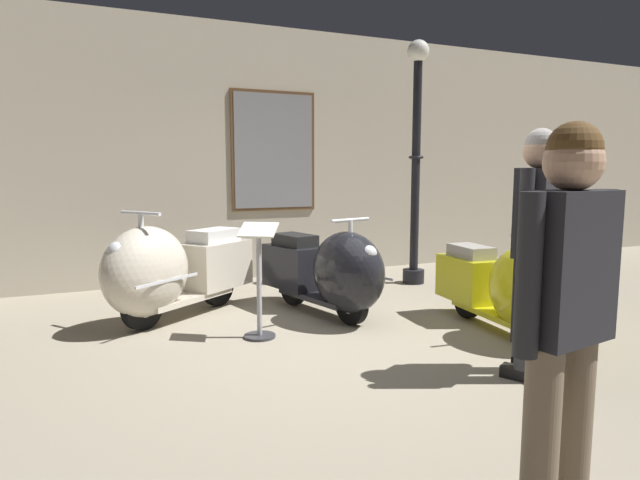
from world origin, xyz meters
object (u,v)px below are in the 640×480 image
(scooter_1, at_px, (330,272))
(lamppost, at_px, (416,156))
(visitor_1, at_px, (536,236))
(scooter_0, at_px, (169,270))
(scooter_2, at_px, (508,287))
(info_stanchion, at_px, (259,291))
(visitor_0, at_px, (565,305))

(scooter_1, relative_size, lamppost, 0.56)
(lamppost, height_order, visitor_1, lamppost)
(scooter_0, height_order, scooter_2, scooter_0)
(scooter_2, bearing_deg, info_stanchion, -106.52)
(scooter_2, distance_m, info_stanchion, 2.21)
(scooter_1, xyz_separation_m, lamppost, (1.71, 1.09, 1.18))
(scooter_1, distance_m, visitor_1, 2.18)
(scooter_0, distance_m, lamppost, 3.45)
(scooter_0, height_order, visitor_1, visitor_1)
(scooter_0, relative_size, scooter_2, 1.09)
(scooter_0, xyz_separation_m, visitor_0, (0.93, -3.88, 0.45))
(scooter_1, relative_size, scooter_2, 1.08)
(scooter_2, bearing_deg, scooter_1, -129.40)
(scooter_1, relative_size, visitor_1, 0.99)
(scooter_0, bearing_deg, visitor_1, 94.21)
(visitor_0, bearing_deg, scooter_1, -18.87)
(visitor_0, relative_size, visitor_1, 0.94)
(scooter_1, bearing_deg, info_stanchion, -80.79)
(visitor_0, xyz_separation_m, info_stanchion, (-0.29, 3.00, -0.53))
(visitor_0, bearing_deg, info_stanchion, -3.79)
(visitor_0, height_order, visitor_1, visitor_1)
(scooter_0, xyz_separation_m, visitor_1, (2.15, -2.53, 0.51))
(lamppost, bearing_deg, visitor_1, -108.83)
(scooter_0, bearing_deg, lamppost, 153.87)
(scooter_1, bearing_deg, visitor_0, -23.25)
(lamppost, bearing_deg, visitor_0, -117.11)
(lamppost, distance_m, visitor_1, 3.33)
(scooter_1, height_order, visitor_1, visitor_1)
(scooter_2, distance_m, visitor_1, 1.14)
(scooter_1, height_order, info_stanchion, scooter_1)
(scooter_1, relative_size, info_stanchion, 1.71)
(visitor_1, xyz_separation_m, info_stanchion, (-1.51, 1.65, -0.60))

